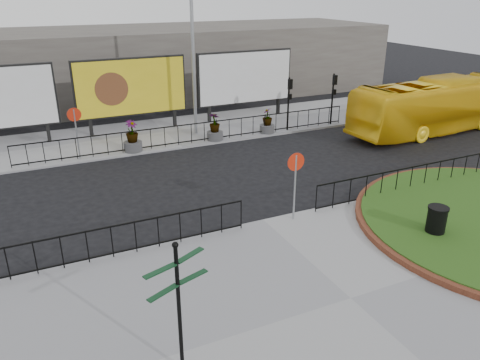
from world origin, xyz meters
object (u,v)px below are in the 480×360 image
billboard_mid (131,87)px  bus (435,106)px  lamp_post (193,47)px  planter_a (132,139)px  fingerpost_sign (178,296)px  planter_b (215,129)px  litter_bin (436,222)px  planter_c (267,123)px

billboard_mid → bus: billboard_mid is taller
lamp_post → planter_a: 5.88m
lamp_post → planter_a: size_ratio=5.87×
fingerpost_sign → bus: (18.82, 11.31, -0.49)m
lamp_post → planter_b: bearing=-72.9°
billboard_mid → litter_bin: bearing=-70.0°
bus → planter_b: bus is taller
billboard_mid → planter_b: (3.50, -3.57, -1.88)m
litter_bin → planter_b: size_ratio=0.74×
billboard_mid → planter_b: size_ratio=4.19×
lamp_post → billboard_mid: bearing=146.7°
litter_bin → planter_c: size_ratio=0.77×
lamp_post → litter_bin: 15.38m
bus → planter_c: bearing=65.2°
fingerpost_sign → bus: 21.96m
bus → planter_c: bus is taller
billboard_mid → fingerpost_sign: billboard_mid is taller
lamp_post → fingerpost_sign: bearing=-111.0°
litter_bin → bus: size_ratio=0.10×
lamp_post → litter_bin: (2.99, -14.50, -4.15)m
planter_a → planter_c: planter_a is taller
planter_b → planter_c: planter_b is taller
billboard_mid → lamp_post: lamp_post is taller
fingerpost_sign → billboard_mid: bearing=61.5°
planter_b → fingerpost_sign: bearing=-114.7°
bus → planter_a: size_ratio=6.93×
billboard_mid → bus: 17.09m
litter_bin → planter_c: planter_c is taller
bus → planter_b: bearing=70.6°
planter_a → litter_bin: bearing=-61.8°
planter_c → litter_bin: bearing=-93.0°
bus → planter_a: 16.82m
billboard_mid → planter_c: size_ratio=4.37×
litter_bin → fingerpost_sign: bearing=-168.1°
bus → planter_b: (-12.00, 3.55, -0.80)m
lamp_post → bus: 13.91m
planter_b → planter_c: (3.18, 0.00, -0.04)m
planter_b → planter_c: size_ratio=1.04×
lamp_post → planter_c: lamp_post is taller
bus → planter_b: size_ratio=7.37×
bus → lamp_post: bearing=64.7°
lamp_post → fingerpost_sign: 17.87m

